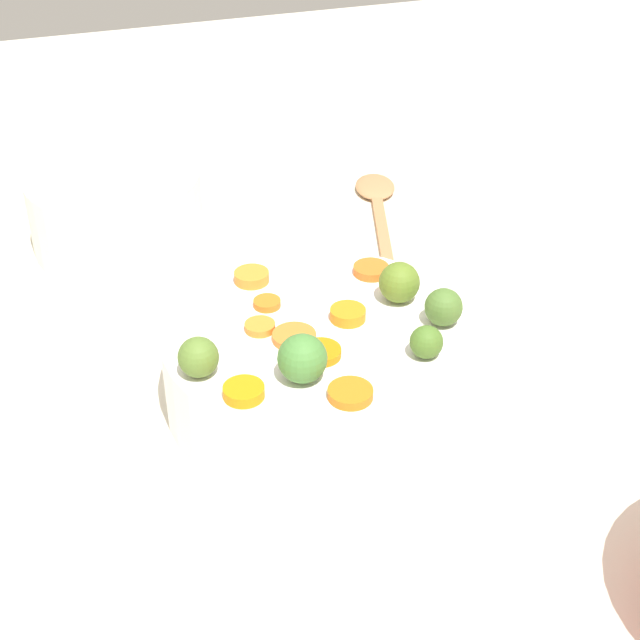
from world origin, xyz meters
TOP-DOWN VIEW (x-y plane):
  - tabletop at (0.00, 0.00)m, footprint 2.40×2.40m
  - serving_bowl_carrots at (-0.03, -0.01)m, footprint 0.28×0.28m
  - carrot_slice_0 at (0.01, -0.11)m, footprint 0.05×0.05m
  - carrot_slice_1 at (-0.10, -0.08)m, footprint 0.04×0.04m
  - carrot_slice_2 at (0.02, -0.02)m, footprint 0.04×0.04m
  - carrot_slice_3 at (-0.02, 0.09)m, footprint 0.05×0.05m
  - carrot_slice_4 at (-0.01, 0.03)m, footprint 0.05×0.05m
  - carrot_slice_5 at (-0.06, -0.02)m, footprint 0.04×0.04m
  - carrot_slice_6 at (0.00, 0.00)m, footprint 0.05×0.05m
  - carrot_slice_7 at (0.06, 0.06)m, footprint 0.05×0.05m
  - carrot_slice_8 at (0.01, -0.06)m, footprint 0.03×0.03m
  - brussels_sprout_0 at (-0.10, 0.06)m, footprint 0.03×0.03m
  - brussels_sprout_1 at (-0.11, -0.03)m, footprint 0.04×0.04m
  - brussels_sprout_2 at (0.01, 0.06)m, footprint 0.04×0.04m
  - brussels_sprout_3 at (0.09, 0.02)m, footprint 0.03×0.03m
  - brussels_sprout_4 at (-0.13, 0.02)m, footprint 0.03×0.03m
  - wooden_spoon at (-0.22, -0.34)m, footprint 0.13×0.32m
  - casserole_dish at (0.10, -0.36)m, footprint 0.20×0.20m

SIDE VIEW (x-z plane):
  - tabletop at x=0.00m, z-range 0.00..0.02m
  - wooden_spoon at x=-0.22m, z-range 0.02..0.03m
  - serving_bowl_carrots at x=-0.03m, z-range 0.02..0.10m
  - casserole_dish at x=0.10m, z-range 0.02..0.11m
  - carrot_slice_8 at x=0.01m, z-range 0.10..0.11m
  - carrot_slice_6 at x=0.00m, z-range 0.10..0.11m
  - carrot_slice_2 at x=0.02m, z-range 0.10..0.11m
  - carrot_slice_4 at x=-0.01m, z-range 0.10..0.11m
  - carrot_slice_3 at x=-0.02m, z-range 0.10..0.11m
  - carrot_slice_1 at x=-0.10m, z-range 0.10..0.11m
  - carrot_slice_7 at x=0.06m, z-range 0.10..0.11m
  - carrot_slice_0 at x=0.01m, z-range 0.10..0.11m
  - carrot_slice_5 at x=-0.06m, z-range 0.10..0.11m
  - brussels_sprout_0 at x=-0.10m, z-range 0.10..0.13m
  - brussels_sprout_4 at x=-0.13m, z-range 0.10..0.13m
  - brussels_sprout_3 at x=0.09m, z-range 0.10..0.13m
  - brussels_sprout_1 at x=-0.11m, z-range 0.10..0.14m
  - brussels_sprout_2 at x=0.01m, z-range 0.10..0.14m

